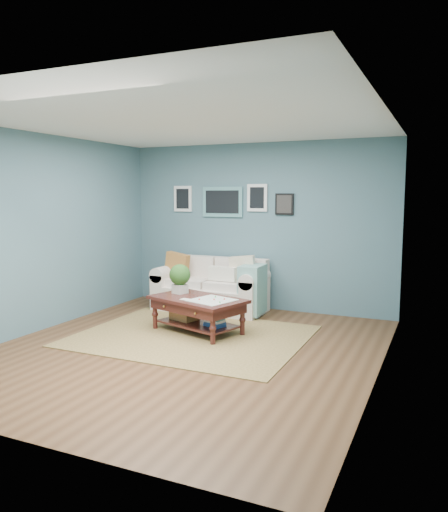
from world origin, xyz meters
The scene contains 4 objects.
room_shell centered at (-0.01, 0.06, 1.36)m, with size 5.00×5.02×2.70m.
area_rug centered at (-0.19, 0.54, 0.01)m, with size 2.93×2.35×0.01m, color brown.
loveseat centered at (-0.54, 2.02, 0.38)m, with size 1.83×0.83×0.94m.
coffee_table centered at (-0.27, 0.78, 0.40)m, with size 1.45×1.10×0.90m.
Camera 1 is at (2.83, -5.16, 1.87)m, focal length 35.00 mm.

